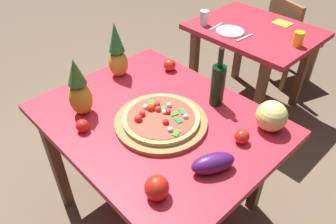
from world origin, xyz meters
The scene contains 21 objects.
ground_plane centered at (0.00, 0.00, 0.00)m, with size 10.00×10.00×0.00m, color brown.
display_table centered at (0.00, 0.00, 0.67)m, with size 1.23×0.97×0.76m.
background_table centered at (-0.29, 1.33, 0.64)m, with size 0.96×0.77×0.76m.
dining_chair centered at (-0.28, 1.94, 0.48)m, with size 0.51×0.51×0.85m.
pizza_board centered at (0.05, -0.02, 0.77)m, with size 0.48×0.48×0.03m, color olive.
pizza centered at (0.05, -0.02, 0.80)m, with size 0.39×0.39×0.06m.
wine_bottle centered at (0.13, 0.32, 0.89)m, with size 0.08×0.08×0.34m.
pineapple_left centered at (-0.48, 0.11, 0.91)m, with size 0.12×0.12×0.35m.
pineapple_right centered at (-0.30, -0.26, 0.90)m, with size 0.12×0.12×0.33m.
melon centered at (0.45, 0.35, 0.84)m, with size 0.16×0.16×0.16m, color #DED773.
bell_pepper centered at (0.37, -0.33, 0.81)m, with size 0.10×0.10×0.11m, color red.
eggplant centered at (0.44, -0.07, 0.80)m, with size 0.20×0.09×0.09m, color #471657.
tomato_at_corner centered at (-0.30, 0.38, 0.80)m, with size 0.08×0.08×0.08m, color red.
tomato_beside_pepper centered at (-0.18, -0.34, 0.79)m, with size 0.07×0.07×0.07m, color red.
tomato_near_board centered at (0.42, 0.17, 0.79)m, with size 0.07×0.07×0.07m, color red.
drinking_glass_juice centered at (0.09, 1.29, 0.81)m, with size 0.08×0.08×0.11m, color #F7A91C.
drinking_glass_water centered at (-0.62, 1.08, 0.82)m, with size 0.07×0.07×0.12m, color silver.
dinner_plate centered at (-0.38, 1.11, 0.77)m, with size 0.22×0.22×0.02m, color white.
fork_utensil centered at (-0.52, 1.11, 0.76)m, with size 0.02×0.18×0.01m, color silver.
knife_utensil centered at (-0.24, 1.11, 0.76)m, with size 0.02×0.18×0.01m, color silver.
napkin_folded centered at (-0.19, 1.56, 0.76)m, with size 0.14×0.12×0.01m, color yellow.
Camera 1 is at (0.98, -0.85, 1.83)m, focal length 34.13 mm.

